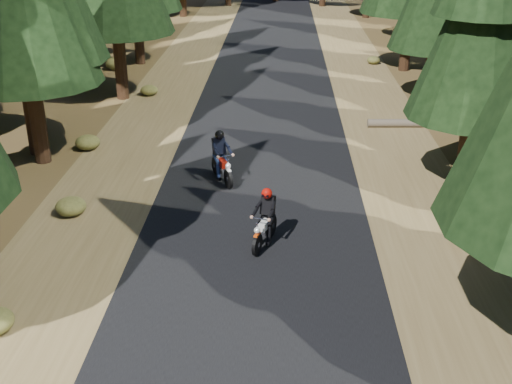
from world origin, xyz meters
TOP-DOWN VIEW (x-y plane):
  - ground at (0.00, 0.00)m, footprint 120.00×120.00m
  - road at (0.00, 5.00)m, footprint 6.00×100.00m
  - shoulder_l at (-4.60, 5.00)m, footprint 3.20×100.00m
  - shoulder_r at (4.60, 5.00)m, footprint 3.20×100.00m
  - log_near at (6.59, 10.36)m, footprint 5.31×0.54m
  - understory_shrubs at (1.03, 7.64)m, footprint 17.04×31.77m
  - rider_lead at (0.25, 0.71)m, footprint 0.99×1.73m
  - rider_follow at (-1.17, 4.73)m, footprint 1.22×1.85m

SIDE VIEW (x-z plane):
  - ground at x=0.00m, z-range 0.00..0.00m
  - shoulder_l at x=-4.60m, z-range 0.00..0.01m
  - shoulder_r at x=4.60m, z-range 0.00..0.01m
  - road at x=0.00m, z-range 0.00..0.01m
  - log_near at x=6.59m, z-range 0.00..0.32m
  - understory_shrubs at x=1.03m, z-range -0.06..0.60m
  - rider_lead at x=0.25m, z-range -0.24..1.24m
  - rider_follow at x=-1.17m, z-range -0.26..1.33m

